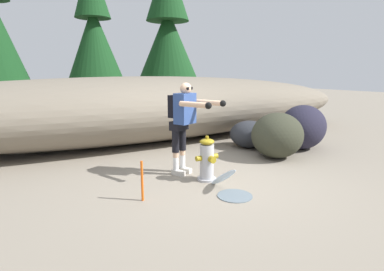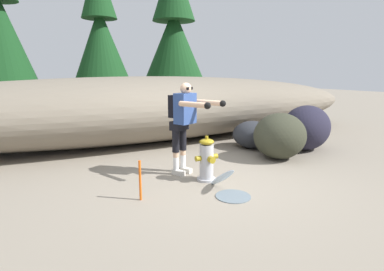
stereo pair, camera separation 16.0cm
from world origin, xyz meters
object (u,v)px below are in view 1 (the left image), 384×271
Objects in this scene: fire_hydrant at (207,160)px; boulder_large at (302,127)px; utility_worker at (184,117)px; boulder_small at (249,134)px; survey_stake at (142,181)px; boulder_mid at (277,135)px.

boulder_large is at bearing 14.16° from fire_hydrant.
utility_worker reaches higher than boulder_small.
fire_hydrant is at bearing -144.89° from boulder_small.
boulder_small reaches higher than survey_stake.
boulder_small is at bearing 35.11° from fire_hydrant.
utility_worker is 1.70× the size of boulder_small.
boulder_large is (3.23, 0.82, 0.18)m from fire_hydrant.
fire_hydrant is 0.64× the size of boulder_mid.
boulder_mid is at bearing 13.50° from fire_hydrant.
survey_stake is at bearing -79.46° from utility_worker.
utility_worker is 2.73m from boulder_small.
boulder_large is 1.29m from boulder_small.
boulder_large is at bearing 13.81° from survey_stake.
fire_hydrant reaches higher than survey_stake.
boulder_large is 1.37× the size of boulder_small.
boulder_large reaches higher than boulder_mid.
boulder_small is at bearing 85.45° from boulder_mid.
boulder_mid reaches higher than fire_hydrant.
boulder_mid is at bearing 66.63° from utility_worker.
boulder_small is at bearing 89.72° from utility_worker.
utility_worker reaches higher than boulder_mid.
boulder_mid is 3.48m from survey_stake.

